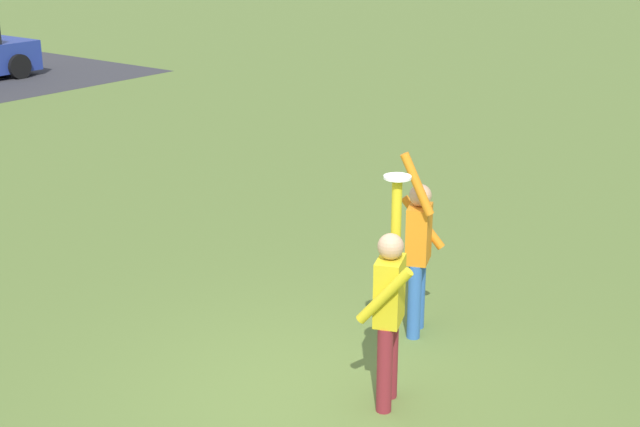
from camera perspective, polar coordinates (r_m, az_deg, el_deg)
ground_plane at (r=8.42m, az=-0.04°, el=-11.69°), size 120.00×120.00×0.00m
person_catcher at (r=7.90m, az=4.44°, el=-5.87°), size 0.58×0.49×2.08m
person_defender at (r=9.28m, az=6.31°, el=-2.10°), size 0.63×0.57×2.04m
frisbee_disc at (r=7.72m, az=4.98°, el=2.33°), size 0.24×0.24×0.02m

